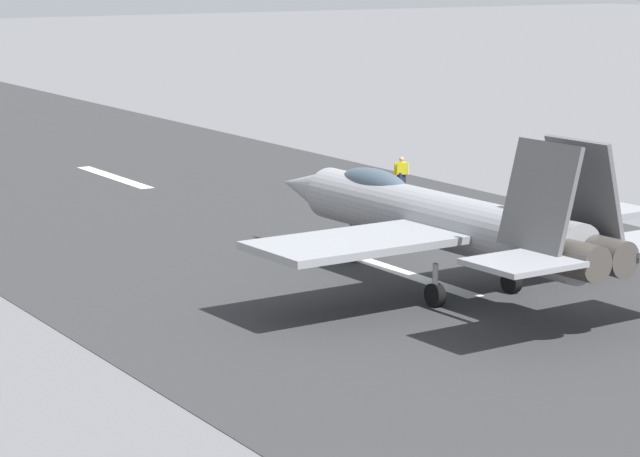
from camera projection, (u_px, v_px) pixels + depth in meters
name	position (u px, v px, depth m)	size (l,w,h in m)	color
ground_plane	(410.00, 276.00, 47.71)	(400.00, 400.00, 0.00)	slate
runway_strip	(410.00, 276.00, 47.70)	(240.00, 26.00, 0.02)	#313132
fighter_jet	(440.00, 218.00, 45.40)	(17.53, 14.81, 5.60)	gray
crew_person	(401.00, 173.00, 65.10)	(0.46, 0.62, 1.57)	#1E2338
marker_cone_mid	(589.00, 213.00, 57.75)	(0.44, 0.44, 0.55)	orange
marker_cone_far	(398.00, 170.00, 69.38)	(0.44, 0.44, 0.55)	orange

